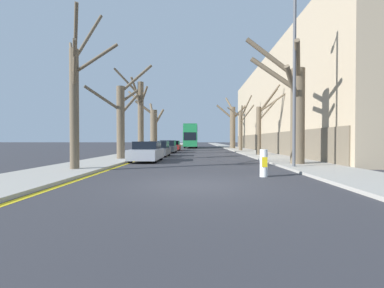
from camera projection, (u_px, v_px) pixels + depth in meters
ground_plane at (195, 185)px, 8.41m from camera, size 300.00×300.00×0.00m
sidewalk_left at (171, 146)px, 58.55m from camera, size 3.39×120.00×0.12m
sidewalk_right at (226, 146)px, 58.23m from camera, size 3.39×120.00×0.12m
building_facade_right at (302, 107)px, 31.78m from camera, size 10.08×38.29×11.23m
kerb_line_stripe at (179, 146)px, 58.50m from camera, size 0.24×120.00×0.01m
street_tree_left_0 at (76, 97)px, 12.19m from camera, size 3.29×4.01×7.95m
street_tree_left_1 at (121, 117)px, 19.07m from camera, size 4.37×3.73×7.33m
street_tree_left_2 at (140, 114)px, 26.43m from camera, size 3.51×2.50×8.65m
street_tree_left_3 at (153, 127)px, 33.65m from camera, size 3.54×2.89×6.65m
street_tree_right_0 at (294, 107)px, 14.87m from camera, size 3.40×2.86×7.57m
street_tree_right_1 at (261, 125)px, 23.89m from camera, size 2.83×1.07×6.56m
street_tree_right_2 at (241, 128)px, 33.66m from camera, size 2.99×3.26×7.05m
street_tree_right_3 at (232, 125)px, 42.88m from camera, size 5.45×2.35×8.84m
double_decker_bus at (191, 135)px, 49.22m from camera, size 2.45×11.63×4.30m
parked_car_0 at (147, 152)px, 17.80m from camera, size 1.85×4.10×1.39m
parked_car_1 at (159, 149)px, 23.34m from camera, size 1.74×4.26×1.39m
parked_car_2 at (168, 147)px, 30.02m from camera, size 1.87×4.40×1.44m
parked_car_3 at (173, 146)px, 36.22m from camera, size 1.88×4.58×1.39m
lamp_post at (293, 70)px, 13.25m from camera, size 1.40×0.20×9.28m
traffic_bollard at (264, 163)px, 10.37m from camera, size 0.31×0.32×1.11m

